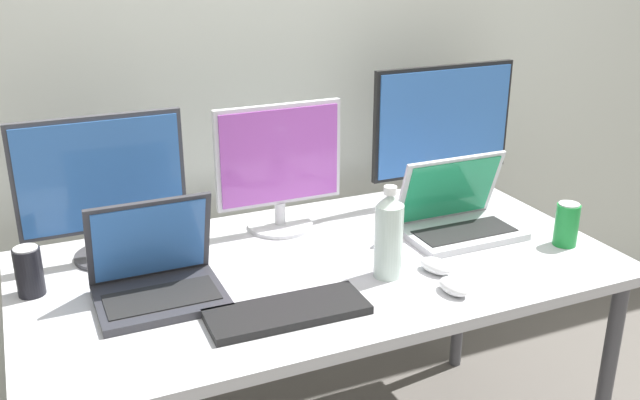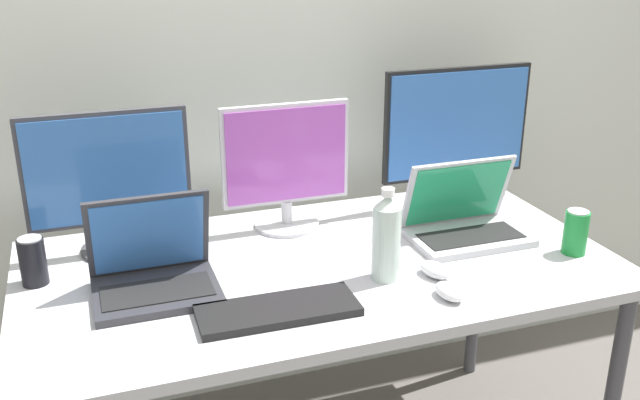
# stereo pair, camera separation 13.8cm
# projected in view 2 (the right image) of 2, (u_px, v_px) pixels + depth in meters

# --- Properties ---
(wall_back) EXTENTS (7.00, 0.08, 2.60)m
(wall_back) POSITION_uv_depth(u_px,v_px,m) (258.00, 25.00, 2.25)
(wall_back) COLOR silver
(wall_back) RESTS_ON ground
(work_desk) EXTENTS (1.59, 0.84, 0.74)m
(work_desk) POSITION_uv_depth(u_px,v_px,m) (320.00, 282.00, 1.95)
(work_desk) COLOR #424247
(work_desk) RESTS_ON ground
(monitor_left) EXTENTS (0.44, 0.19, 0.40)m
(monitor_left) POSITION_uv_depth(u_px,v_px,m) (108.00, 179.00, 1.92)
(monitor_left) COLOR #38383D
(monitor_left) RESTS_ON work_desk
(monitor_center) EXTENTS (0.38, 0.19, 0.38)m
(monitor_center) POSITION_uv_depth(u_px,v_px,m) (286.00, 165.00, 2.09)
(monitor_center) COLOR silver
(monitor_center) RESTS_ON work_desk
(monitor_right) EXTENTS (0.50, 0.17, 0.44)m
(monitor_right) POSITION_uv_depth(u_px,v_px,m) (457.00, 130.00, 2.27)
(monitor_right) COLOR black
(monitor_right) RESTS_ON work_desk
(laptop_silver) EXTENTS (0.30, 0.24, 0.25)m
(laptop_silver) POSITION_uv_depth(u_px,v_px,m) (154.00, 270.00, 1.76)
(laptop_silver) COLOR #2D2D33
(laptop_silver) RESTS_ON work_desk
(laptop_secondary) EXTENTS (0.33, 0.22, 0.23)m
(laptop_secondary) POSITION_uv_depth(u_px,v_px,m) (464.00, 220.00, 2.07)
(laptop_secondary) COLOR #B7B7BC
(laptop_secondary) RESTS_ON work_desk
(keyboard_main) EXTENTS (0.38, 0.15, 0.02)m
(keyboard_main) POSITION_uv_depth(u_px,v_px,m) (278.00, 310.00, 1.66)
(keyboard_main) COLOR black
(keyboard_main) RESTS_ON work_desk
(mouse_by_keyboard) EXTENTS (0.08, 0.11, 0.04)m
(mouse_by_keyboard) POSITION_uv_depth(u_px,v_px,m) (435.00, 270.00, 1.84)
(mouse_by_keyboard) COLOR silver
(mouse_by_keyboard) RESTS_ON work_desk
(mouse_by_laptop) EXTENTS (0.07, 0.10, 0.04)m
(mouse_by_laptop) POSITION_uv_depth(u_px,v_px,m) (449.00, 291.00, 1.73)
(mouse_by_laptop) COLOR silver
(mouse_by_laptop) RESTS_ON work_desk
(water_bottle) EXTENTS (0.07, 0.07, 0.25)m
(water_bottle) POSITION_uv_depth(u_px,v_px,m) (386.00, 238.00, 1.80)
(water_bottle) COLOR silver
(water_bottle) RESTS_ON work_desk
(soda_can_near_keyboard) EXTENTS (0.07, 0.07, 0.13)m
(soda_can_near_keyboard) POSITION_uv_depth(u_px,v_px,m) (33.00, 261.00, 1.79)
(soda_can_near_keyboard) COLOR black
(soda_can_near_keyboard) RESTS_ON work_desk
(soda_can_by_laptop) EXTENTS (0.07, 0.07, 0.13)m
(soda_can_by_laptop) POSITION_uv_depth(u_px,v_px,m) (576.00, 232.00, 1.96)
(soda_can_by_laptop) COLOR #197F33
(soda_can_by_laptop) RESTS_ON work_desk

